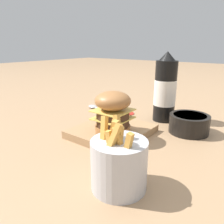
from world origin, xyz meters
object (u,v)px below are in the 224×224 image
Objects in this scene: fries_basket at (119,163)px; side_bowl at (189,123)px; ketchup_bottle at (166,90)px; burger at (113,112)px; spoon at (95,107)px; serving_board at (112,131)px.

side_bowl is at bearing -2.20° from fries_basket.
fries_basket is 1.18× the size of side_bowl.
ketchup_bottle is 0.43m from fries_basket.
spoon is at bearing 51.04° from burger.
spoon is at bearing 52.09° from serving_board.
fries_basket is 0.36m from side_bowl.
burger is (-0.02, -0.02, 0.07)m from serving_board.
spoon is (0.02, 0.41, -0.02)m from side_bowl.
burger is at bearing 139.13° from side_bowl.
side_bowl is at bearing -119.38° from ketchup_bottle.
serving_board is at bearing 162.91° from ketchup_bottle.
burger is at bearing 39.99° from fries_basket.
fries_basket reaches higher than burger.
burger reaches higher than spoon.
serving_board is at bearing 157.27° from spoon.
side_bowl reaches higher than spoon.
burger is at bearing 169.14° from ketchup_bottle.
serving_board reaches higher than spoon.
serving_board is 0.92× the size of ketchup_bottle.
ketchup_bottle is at bearing -17.09° from serving_board.
serving_board is 1.56× the size of fries_basket.
burger is 0.33m from spoon.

